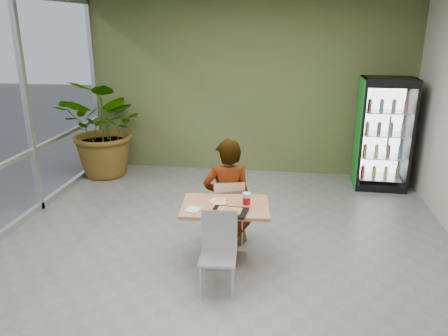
{
  "coord_description": "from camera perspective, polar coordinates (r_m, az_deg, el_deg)",
  "views": [
    {
      "loc": [
        0.7,
        -4.63,
        2.75
      ],
      "look_at": [
        -0.04,
        0.58,
        1.0
      ],
      "focal_mm": 35.0,
      "sensor_mm": 36.0,
      "label": 1
    }
  ],
  "objects": [
    {
      "name": "cafeteria_tray",
      "position": [
        4.86,
        0.71,
        -5.76
      ],
      "size": [
        0.42,
        0.32,
        0.02
      ],
      "primitive_type": "cube",
      "rotation": [
        0.0,
        0.0,
        -0.1
      ],
      "color": "black",
      "rests_on": "dining_table"
    },
    {
      "name": "ground",
      "position": [
        5.43,
        -0.48,
        -12.03
      ],
      "size": [
        7.0,
        7.0,
        0.0
      ],
      "primitive_type": "plane",
      "color": "gray",
      "rests_on": "ground"
    },
    {
      "name": "seated_woman",
      "position": [
        5.63,
        0.45,
        -4.58
      ],
      "size": [
        0.7,
        0.54,
        1.7
      ],
      "primitive_type": "imported",
      "rotation": [
        0.0,
        0.0,
        3.37
      ],
      "color": "black",
      "rests_on": "ground"
    },
    {
      "name": "potted_plant",
      "position": [
        8.36,
        -15.08,
        5.05
      ],
      "size": [
        2.05,
        1.92,
        1.82
      ],
      "primitive_type": "imported",
      "rotation": [
        0.0,
        0.0,
        -0.38
      ],
      "color": "#326B2A",
      "rests_on": "ground"
    },
    {
      "name": "room_envelope",
      "position": [
        4.82,
        -0.53,
        4.61
      ],
      "size": [
        6.0,
        7.0,
        3.2
      ],
      "primitive_type": null,
      "color": "beige",
      "rests_on": "ground"
    },
    {
      "name": "chair_near",
      "position": [
        4.7,
        -0.7,
        -10.06
      ],
      "size": [
        0.41,
        0.41,
        0.87
      ],
      "rotation": [
        0.0,
        0.0,
        0.06
      ],
      "color": "silver",
      "rests_on": "ground"
    },
    {
      "name": "chair_far",
      "position": [
        5.6,
        0.61,
        -5.09
      ],
      "size": [
        0.47,
        0.47,
        0.88
      ],
      "rotation": [
        0.0,
        0.0,
        3.37
      ],
      "color": "silver",
      "rests_on": "ground"
    },
    {
      "name": "pizza_plate",
      "position": [
        5.14,
        -0.6,
        -4.29
      ],
      "size": [
        0.29,
        0.22,
        0.03
      ],
      "color": "silver",
      "rests_on": "dining_table"
    },
    {
      "name": "soda_cup",
      "position": [
        5.0,
        2.96,
        -4.2
      ],
      "size": [
        0.09,
        0.09,
        0.16
      ],
      "color": "silver",
      "rests_on": "dining_table"
    },
    {
      "name": "dining_table",
      "position": [
        5.15,
        0.17,
        -7.05
      ],
      "size": [
        1.06,
        0.79,
        0.75
      ],
      "rotation": [
        0.0,
        0.0,
        0.09
      ],
      "color": "#B77B4E",
      "rests_on": "ground"
    },
    {
      "name": "beverage_fridge",
      "position": [
        7.95,
        20.11,
        4.18
      ],
      "size": [
        0.89,
        0.69,
        1.9
      ],
      "rotation": [
        0.0,
        0.0,
        -0.03
      ],
      "color": "black",
      "rests_on": "ground"
    },
    {
      "name": "napkin_stack",
      "position": [
        4.92,
        -4.09,
        -5.47
      ],
      "size": [
        0.18,
        0.18,
        0.02
      ],
      "primitive_type": "cube",
      "rotation": [
        0.0,
        0.0,
        -0.22
      ],
      "color": "silver",
      "rests_on": "dining_table"
    }
  ]
}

